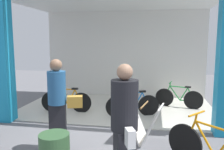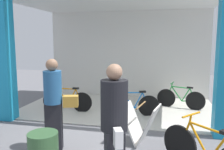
% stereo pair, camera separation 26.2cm
% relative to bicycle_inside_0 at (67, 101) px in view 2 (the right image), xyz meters
% --- Properties ---
extents(ground_plane, '(19.66, 19.66, 0.00)m').
position_rel_bicycle_inside_0_xyz_m(ground_plane, '(1.38, -0.98, -0.33)').
color(ground_plane, slate).
rests_on(ground_plane, ground).
extents(shop_facade, '(6.03, 3.67, 3.93)m').
position_rel_bicycle_inside_0_xyz_m(shop_facade, '(1.38, 0.74, 1.78)').
color(shop_facade, beige).
rests_on(shop_facade, ground).
extents(bicycle_inside_0, '(1.49, 0.41, 0.82)m').
position_rel_bicycle_inside_0_xyz_m(bicycle_inside_0, '(0.00, 0.00, 0.00)').
color(bicycle_inside_0, black).
rests_on(bicycle_inside_0, ground).
extents(bicycle_inside_1, '(1.42, 0.54, 0.82)m').
position_rel_bicycle_inside_0_xyz_m(bicycle_inside_1, '(1.94, -0.07, -0.00)').
color(bicycle_inside_1, black).
rests_on(bicycle_inside_1, ground).
extents(bicycle_inside_2, '(1.41, 0.46, 0.79)m').
position_rel_bicycle_inside_0_xyz_m(bicycle_inside_2, '(3.27, 1.04, -0.01)').
color(bicycle_inside_2, black).
rests_on(bicycle_inside_2, ground).
extents(sandwich_board_sign, '(0.80, 0.72, 0.81)m').
position_rel_bicycle_inside_0_xyz_m(sandwich_board_sign, '(2.32, -1.68, 0.07)').
color(sandwich_board_sign, silver).
rests_on(sandwich_board_sign, ground).
extents(pedestrian_2, '(0.47, 0.60, 1.77)m').
position_rel_bicycle_inside_0_xyz_m(pedestrian_2, '(2.12, -3.30, 0.59)').
color(pedestrian_2, black).
rests_on(pedestrian_2, ground).
extents(pedestrian_3, '(0.67, 0.42, 1.74)m').
position_rel_bicycle_inside_0_xyz_m(pedestrian_3, '(0.77, -2.34, 0.57)').
color(pedestrian_3, black).
rests_on(pedestrian_3, ground).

